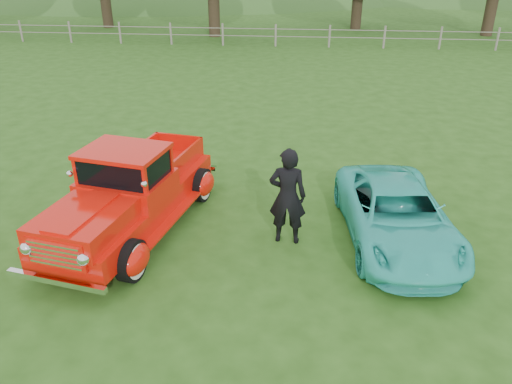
# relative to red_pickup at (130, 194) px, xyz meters

# --- Properties ---
(ground) EXTENTS (140.00, 140.00, 0.00)m
(ground) POSITION_rel_red_pickup_xyz_m (1.55, -1.60, -0.80)
(ground) COLOR #254B14
(ground) RESTS_ON ground
(distant_hills) EXTENTS (116.00, 60.00, 18.00)m
(distant_hills) POSITION_rel_red_pickup_xyz_m (-2.53, 57.86, -5.34)
(distant_hills) COLOR #345820
(distant_hills) RESTS_ON ground
(fence_line) EXTENTS (48.00, 0.12, 1.20)m
(fence_line) POSITION_rel_red_pickup_xyz_m (1.55, 20.40, -0.19)
(fence_line) COLOR gray
(fence_line) RESTS_ON ground
(red_pickup) EXTENTS (2.91, 5.22, 1.78)m
(red_pickup) POSITION_rel_red_pickup_xyz_m (0.00, 0.00, 0.00)
(red_pickup) COLOR black
(red_pickup) RESTS_ON ground
(teal_sedan) EXTENTS (2.29, 4.23, 1.13)m
(teal_sedan) POSITION_rel_red_pickup_xyz_m (5.21, 0.09, -0.23)
(teal_sedan) COLOR #32CABA
(teal_sedan) RESTS_ON ground
(man) EXTENTS (0.73, 0.49, 1.94)m
(man) POSITION_rel_red_pickup_xyz_m (3.11, -0.12, 0.17)
(man) COLOR black
(man) RESTS_ON ground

